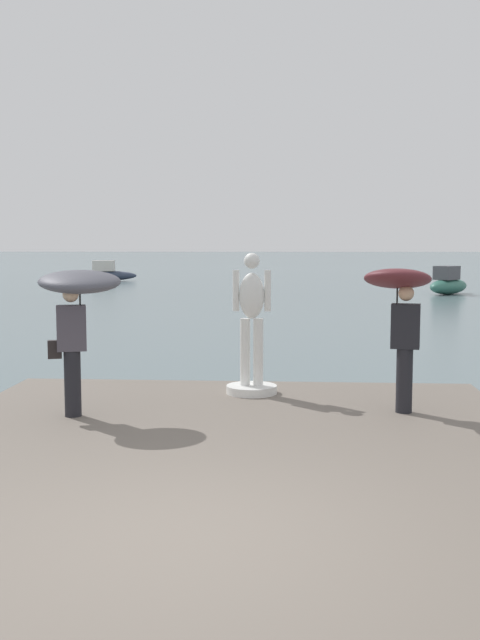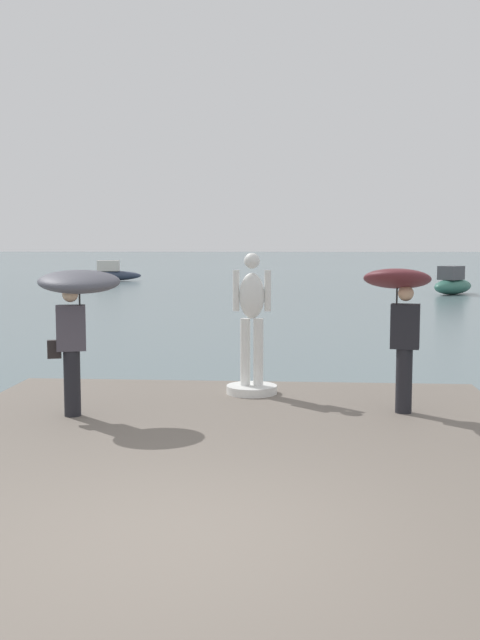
% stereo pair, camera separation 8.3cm
% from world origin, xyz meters
% --- Properties ---
extents(ground_plane, '(400.00, 400.00, 0.00)m').
position_xyz_m(ground_plane, '(0.00, 40.00, 0.00)').
color(ground_plane, slate).
extents(pier, '(7.41, 9.62, 0.40)m').
position_xyz_m(pier, '(0.00, 1.81, 0.20)').
color(pier, '#70665B').
rests_on(pier, ground).
extents(statue_white_figure, '(0.78, 0.78, 2.15)m').
position_xyz_m(statue_white_figure, '(0.17, 5.61, 1.26)').
color(statue_white_figure, white).
rests_on(statue_white_figure, pier).
extents(onlooker_left, '(1.35, 1.37, 1.98)m').
position_xyz_m(onlooker_left, '(-2.05, 3.98, 1.96)').
color(onlooker_left, black).
rests_on(onlooker_left, pier).
extents(onlooker_right, '(1.06, 1.08, 2.02)m').
position_xyz_m(onlooker_right, '(2.23, 4.48, 1.90)').
color(onlooker_right, black).
rests_on(onlooker_right, pier).
extents(boat_near, '(3.03, 3.26, 1.51)m').
position_xyz_m(boat_near, '(9.10, 34.75, 0.56)').
color(boat_near, '#336B5B').
rests_on(boat_near, ground).
extents(boat_rightward, '(5.59, 1.80, 1.47)m').
position_xyz_m(boat_rightward, '(-12.95, 47.37, 0.50)').
color(boat_rightward, '#2D384C').
rests_on(boat_rightward, ground).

